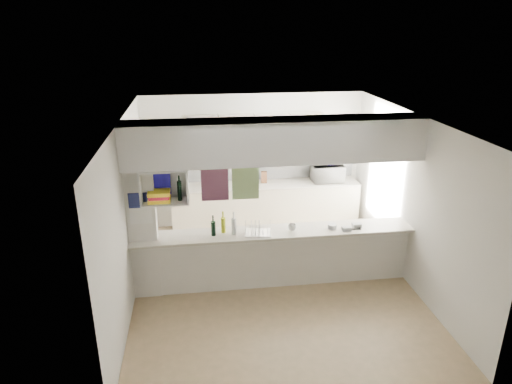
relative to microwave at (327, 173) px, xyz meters
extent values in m
plane|color=#8F7953|center=(-1.41, -2.10, -1.09)|extent=(4.80, 4.80, 0.00)
plane|color=white|center=(-1.41, -2.10, 1.51)|extent=(4.80, 4.80, 0.00)
plane|color=silver|center=(-1.41, 0.30, 0.21)|extent=(4.20, 0.00, 4.20)
plane|color=silver|center=(-3.51, -2.10, 0.21)|extent=(0.00, 4.80, 4.80)
plane|color=silver|center=(0.69, -2.10, 0.21)|extent=(0.00, 4.80, 4.80)
cube|color=silver|center=(-1.41, -2.10, -0.65)|extent=(4.20, 0.15, 0.88)
cube|color=beige|center=(-1.41, -2.10, -0.19)|extent=(4.20, 0.50, 0.04)
cube|color=white|center=(-1.41, -2.10, 1.21)|extent=(4.20, 0.50, 0.60)
cube|color=silver|center=(-3.31, -2.10, 0.21)|extent=(0.40, 0.18, 2.60)
cube|color=#191E4C|center=(-3.31, -2.20, 0.46)|extent=(0.30, 0.01, 0.22)
cube|color=white|center=(-3.31, -2.20, 0.23)|extent=(0.30, 0.01, 0.24)
cube|color=#33162D|center=(-2.26, -1.88, 0.59)|extent=(0.40, 0.02, 0.62)
cube|color=#18666E|center=(-1.81, -1.88, 0.59)|extent=(0.40, 0.02, 0.62)
cube|color=white|center=(-2.96, -2.20, 0.43)|extent=(0.65, 0.35, 0.02)
cube|color=white|center=(-2.96, -2.20, 0.90)|extent=(0.65, 0.35, 0.02)
cube|color=white|center=(-2.96, -2.04, 0.66)|extent=(0.65, 0.02, 0.50)
cube|color=white|center=(-3.28, -2.20, 0.66)|extent=(0.02, 0.35, 0.50)
cube|color=white|center=(-2.65, -2.20, 0.66)|extent=(0.02, 0.35, 0.50)
cube|color=yellow|center=(-3.04, -2.20, 0.46)|extent=(0.30, 0.24, 0.05)
cube|color=#B6182E|center=(-3.04, -2.20, 0.51)|extent=(0.28, 0.22, 0.05)
cube|color=yellow|center=(-3.04, -2.20, 0.56)|extent=(0.30, 0.24, 0.05)
cube|color=#120B81|center=(-3.01, -2.08, 0.66)|extent=(0.26, 0.02, 0.34)
cylinder|color=black|center=(-2.76, -2.20, 0.58)|extent=(0.06, 0.06, 0.28)
cube|color=beige|center=(-1.21, 0.00, -0.64)|extent=(3.60, 0.60, 0.90)
cube|color=beige|center=(-1.21, 0.00, -0.18)|extent=(3.60, 0.63, 0.03)
cube|color=silver|center=(-1.21, 0.28, 0.13)|extent=(3.60, 0.03, 0.60)
cube|color=beige|center=(-1.41, 0.13, 0.79)|extent=(2.62, 0.34, 0.72)
cube|color=white|center=(-0.66, 0.06, 0.39)|extent=(0.60, 0.46, 0.12)
cube|color=silver|center=(-0.66, -0.17, 0.36)|extent=(0.60, 0.02, 0.05)
imported|color=white|center=(0.00, 0.00, 0.00)|extent=(0.60, 0.41, 0.33)
imported|color=#120B81|center=(0.05, 0.03, 0.19)|extent=(0.23, 0.23, 0.06)
cube|color=silver|center=(-1.66, -2.14, -0.16)|extent=(0.42, 0.34, 0.01)
cylinder|color=white|center=(-1.76, -2.13, -0.05)|extent=(0.04, 0.19, 0.19)
cylinder|color=white|center=(-1.70, -2.14, -0.05)|extent=(0.04, 0.19, 0.19)
cylinder|color=white|center=(-1.65, -2.14, -0.05)|extent=(0.04, 0.19, 0.19)
imported|color=white|center=(-1.15, -2.14, -0.10)|extent=(0.13, 0.13, 0.10)
cylinder|color=black|center=(-2.32, -2.12, -0.06)|extent=(0.07, 0.07, 0.22)
cylinder|color=black|center=(-2.32, -2.12, 0.10)|extent=(0.03, 0.03, 0.10)
cylinder|color=#9AA01A|center=(-2.17, -2.04, -0.05)|extent=(0.07, 0.07, 0.23)
cylinder|color=#9AA01A|center=(-2.17, -2.04, 0.12)|extent=(0.03, 0.03, 0.10)
cylinder|color=silver|center=(-2.02, -2.12, -0.04)|extent=(0.07, 0.07, 0.25)
cylinder|color=silver|center=(-2.02, -2.12, 0.13)|extent=(0.03, 0.03, 0.10)
cylinder|color=silver|center=(-0.53, -2.12, -0.13)|extent=(0.13, 0.13, 0.07)
cube|color=silver|center=(-0.34, -2.22, -0.14)|extent=(0.13, 0.10, 0.06)
cube|color=silver|center=(-0.15, -2.12, -0.14)|extent=(0.13, 0.10, 0.06)
cube|color=black|center=(-0.18, -2.19, -0.16)|extent=(0.14, 0.07, 0.01)
cylinder|color=black|center=(-2.05, 0.05, -0.09)|extent=(0.11, 0.11, 0.15)
cube|color=#58331E|center=(-1.24, 0.08, -0.06)|extent=(0.12, 0.10, 0.22)
camera|label=1|loc=(-2.51, -8.16, 2.76)|focal=32.00mm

